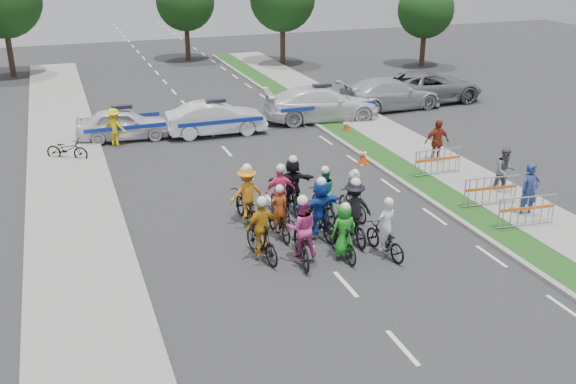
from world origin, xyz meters
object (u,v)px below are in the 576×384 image
object	(u,v)px
rider_1	(343,236)
rider_7	(353,199)
rider_6	(279,219)
barrier_1	(490,193)
cone_0	(363,156)
rider_5	(320,212)
rider_10	(247,201)
police_car_1	(216,118)
rider_4	(353,216)
tree_2	(426,10)
rider_11	(292,188)
civilian_suv	(428,87)
tree_4	(185,2)
rider_8	(323,199)
barrier_0	(526,213)
parked_bike	(67,149)
spectator_2	(437,142)
rider_3	(262,235)
police_car_0	(123,124)
marshal_hiviz	(115,127)
police_car_2	(322,104)
rider_2	(301,237)
rider_9	(280,199)
rider_0	(385,236)
civilian_sedan	(390,94)
barrier_2	(438,163)
spectator_0	(529,191)
spectator_1	(505,171)
cone_1	(346,126)

from	to	relation	value
rider_1	rider_7	size ratio (longest dim) A/B	1.01
rider_6	barrier_1	world-z (taller)	rider_6
cone_0	rider_5	bearing A→B (deg)	-127.02
rider_6	rider_7	world-z (taller)	rider_6
rider_10	police_car_1	size ratio (longest dim) A/B	0.45
rider_4	tree_2	bearing A→B (deg)	-121.34
rider_11	civilian_suv	distance (m)	16.93
police_car_1	tree_4	world-z (taller)	tree_4
rider_8	barrier_0	world-z (taller)	rider_8
parked_bike	spectator_2	bearing A→B (deg)	-82.21
rider_10	tree_2	size ratio (longest dim) A/B	0.35
rider_3	rider_1	bearing A→B (deg)	151.48
rider_8	rider_11	size ratio (longest dim) A/B	0.93
police_car_0	spectator_2	xyz separation A→B (m)	(11.40, -7.74, 0.20)
spectator_2	rider_3	bearing A→B (deg)	-148.41
rider_3	rider_6	xyz separation A→B (m)	(0.94, 1.23, -0.17)
police_car_1	tree_4	size ratio (longest dim) A/B	0.72
rider_6	marshal_hiviz	size ratio (longest dim) A/B	1.05
rider_4	police_car_1	world-z (taller)	rider_4
police_car_2	cone_0	world-z (taller)	police_car_2
rider_2	police_car_1	size ratio (longest dim) A/B	0.46
rider_8	police_car_0	bearing A→B (deg)	-67.06
police_car_2	tree_2	xyz separation A→B (m)	(12.26, 10.79, 3.00)
police_car_2	cone_0	bearing A→B (deg)	179.16
rider_9	tree_4	distance (m)	29.92
rider_0	civilian_sedan	size ratio (longest dim) A/B	0.33
barrier_1	tree_2	bearing A→B (deg)	63.85
police_car_1	rider_0	bearing A→B (deg)	-170.58
rider_4	civilian_sedan	size ratio (longest dim) A/B	0.36
barrier_2	parked_bike	world-z (taller)	barrier_2
rider_6	spectator_0	size ratio (longest dim) A/B	0.93
rider_0	rider_4	distance (m)	1.30
rider_0	civilian_sedan	bearing A→B (deg)	-126.95
rider_7	police_car_1	size ratio (longest dim) A/B	0.38
rider_7	civilian_suv	distance (m)	16.77
rider_2	spectator_2	distance (m)	10.11
rider_1	marshal_hiviz	bearing A→B (deg)	-71.44
cone_0	rider_4	bearing A→B (deg)	-118.91
rider_3	rider_5	size ratio (longest dim) A/B	0.98
rider_3	police_car_0	world-z (taller)	rider_3
rider_6	spectator_1	distance (m)	8.69
rider_9	tree_4	size ratio (longest dim) A/B	0.31
rider_3	barrier_1	world-z (taller)	rider_3
rider_5	rider_6	bearing A→B (deg)	-34.43
police_car_0	spectator_0	size ratio (longest dim) A/B	2.23
rider_10	cone_0	world-z (taller)	rider_10
rider_7	barrier_2	xyz separation A→B (m)	(4.69, 2.39, -0.12)
rider_9	cone_1	bearing A→B (deg)	-126.15
rider_6	spectator_1	xyz separation A→B (m)	(8.67, 0.57, 0.28)
rider_5	barrier_1	distance (m)	6.26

